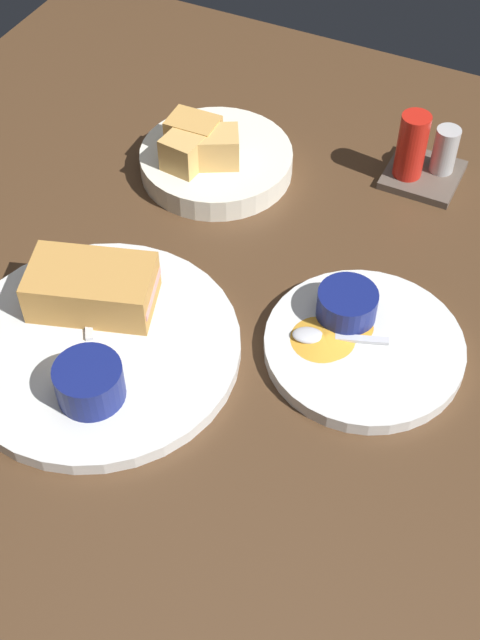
# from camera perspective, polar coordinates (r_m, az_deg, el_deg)

# --- Properties ---
(ground_plane) EXTENTS (1.10, 1.10, 0.03)m
(ground_plane) POSITION_cam_1_polar(r_m,az_deg,el_deg) (0.94, -0.73, 0.50)
(ground_plane) COLOR #4C331E
(plate_sandwich_main) EXTENTS (0.29, 0.29, 0.02)m
(plate_sandwich_main) POSITION_cam_1_polar(r_m,az_deg,el_deg) (0.89, -9.42, -1.82)
(plate_sandwich_main) COLOR silver
(plate_sandwich_main) RESTS_ON ground_plane
(sandwich_half_near) EXTENTS (0.15, 0.11, 0.05)m
(sandwich_half_near) POSITION_cam_1_polar(r_m,az_deg,el_deg) (0.90, -9.91, 2.17)
(sandwich_half_near) COLOR #C68C42
(sandwich_half_near) RESTS_ON plate_sandwich_main
(ramekin_dark_sauce) EXTENTS (0.07, 0.07, 0.04)m
(ramekin_dark_sauce) POSITION_cam_1_polar(r_m,az_deg,el_deg) (0.83, -10.08, -4.07)
(ramekin_dark_sauce) COLOR navy
(ramekin_dark_sauce) RESTS_ON plate_sandwich_main
(spoon_by_dark_ramekin) EXTENTS (0.07, 0.09, 0.01)m
(spoon_by_dark_ramekin) POSITION_cam_1_polar(r_m,az_deg,el_deg) (0.87, -10.04, -1.96)
(spoon_by_dark_ramekin) COLOR silver
(spoon_by_dark_ramekin) RESTS_ON plate_sandwich_main
(plate_chips_companion) EXTENTS (0.21, 0.21, 0.02)m
(plate_chips_companion) POSITION_cam_1_polar(r_m,az_deg,el_deg) (0.89, 8.31, -1.80)
(plate_chips_companion) COLOR silver
(plate_chips_companion) RESTS_ON ground_plane
(ramekin_light_gravy) EXTENTS (0.06, 0.06, 0.03)m
(ramekin_light_gravy) POSITION_cam_1_polar(r_m,az_deg,el_deg) (0.89, 7.20, 1.10)
(ramekin_light_gravy) COLOR navy
(ramekin_light_gravy) RESTS_ON plate_chips_companion
(spoon_by_gravy_ramekin) EXTENTS (0.10, 0.05, 0.01)m
(spoon_by_gravy_ramekin) POSITION_cam_1_polar(r_m,az_deg,el_deg) (0.88, 5.43, -1.10)
(spoon_by_gravy_ramekin) COLOR silver
(spoon_by_gravy_ramekin) RESTS_ON plate_chips_companion
(plantain_chip_scatter) EXTENTS (0.09, 0.10, 0.01)m
(plantain_chip_scatter) POSITION_cam_1_polar(r_m,az_deg,el_deg) (0.88, 6.03, -0.97)
(plantain_chip_scatter) COLOR gold
(plantain_chip_scatter) RESTS_ON plate_chips_companion
(bread_basket_rear) EXTENTS (0.19, 0.19, 0.07)m
(bread_basket_rear) POSITION_cam_1_polar(r_m,az_deg,el_deg) (1.08, -1.88, 10.84)
(bread_basket_rear) COLOR silver
(bread_basket_rear) RESTS_ON ground_plane
(condiment_caddy) EXTENTS (0.09, 0.09, 0.10)m
(condiment_caddy) POSITION_cam_1_polar(r_m,az_deg,el_deg) (1.08, 12.15, 10.67)
(condiment_caddy) COLOR brown
(condiment_caddy) RESTS_ON ground_plane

